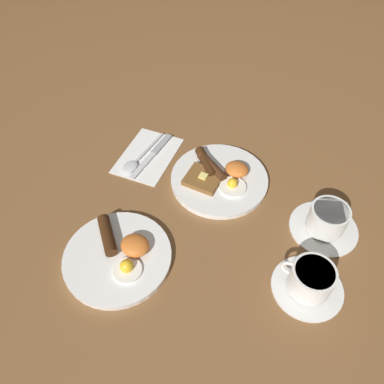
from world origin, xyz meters
name	(u,v)px	position (x,y,z in m)	size (l,w,h in m)	color
ground_plane	(219,181)	(0.00, 0.00, 0.00)	(3.00, 3.00, 0.00)	brown
breakfast_plate_near	(219,177)	(0.00, 0.00, 0.01)	(0.25, 0.25, 0.04)	white
breakfast_plate_far	(119,255)	(0.10, 0.31, 0.01)	(0.24, 0.24, 0.04)	white
teacup_near	(327,221)	(-0.28, 0.02, 0.03)	(0.16, 0.16, 0.07)	white
teacup_far	(310,281)	(-0.29, 0.19, 0.03)	(0.15, 0.15, 0.07)	white
napkin	(148,155)	(0.22, 0.01, 0.00)	(0.14, 0.20, 0.01)	white
knife	(154,153)	(0.20, 0.00, 0.01)	(0.02, 0.19, 0.01)	silver
spoon	(134,163)	(0.23, 0.06, 0.01)	(0.04, 0.19, 0.01)	silver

